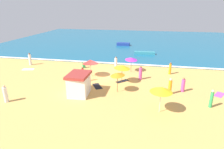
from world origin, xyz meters
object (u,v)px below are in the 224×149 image
at_px(beach_umbrella_4, 131,59).
at_px(beachgoer_3, 116,63).
at_px(beach_umbrella_2, 118,74).
at_px(beachgoer_9, 84,65).
at_px(beachgoer_2, 30,59).
at_px(beachgoer_7, 140,73).
at_px(beachgoer_6, 83,75).
at_px(beach_umbrella_3, 161,89).
at_px(beachgoer_10, 183,85).
at_px(lifeguard_cabana, 79,84).
at_px(beach_umbrella_1, 122,67).
at_px(beachgoer_4, 5,94).
at_px(small_boat_1, 123,44).
at_px(small_boat_0, 145,53).
at_px(beach_umbrella_0, 90,62).
at_px(beachgoer_8, 170,69).
at_px(beachgoer_1, 170,87).
at_px(beachgoer_0, 211,99).

xyz_separation_m(beach_umbrella_4, beachgoer_3, (-2.31, 0.91, -1.01)).
height_order(beach_umbrella_2, beachgoer_9, beach_umbrella_2).
xyz_separation_m(beachgoer_2, beachgoer_9, (8.64, 0.19, -0.46)).
bearing_deg(beach_umbrella_4, beachgoer_7, -62.41).
xyz_separation_m(beachgoer_6, beachgoer_7, (6.75, 2.21, -0.13)).
distance_m(beachgoer_6, beachgoer_9, 5.65).
bearing_deg(beach_umbrella_3, beachgoer_6, 148.61).
height_order(beachgoer_6, beachgoer_9, beachgoer_6).
bearing_deg(beachgoer_9, beachgoer_10, -24.28).
bearing_deg(lifeguard_cabana, beachgoer_9, 106.20).
height_order(beach_umbrella_2, beachgoer_2, beach_umbrella_2).
bearing_deg(beachgoer_6, beach_umbrella_1, 8.50).
relative_size(beachgoer_4, small_boat_1, 0.58).
relative_size(lifeguard_cabana, beach_umbrella_3, 1.15).
bearing_deg(small_boat_0, beach_umbrella_1, -98.36).
height_order(beach_umbrella_0, beach_umbrella_2, beach_umbrella_0).
relative_size(beachgoer_2, beachgoer_10, 1.18).
distance_m(beach_umbrella_3, beachgoer_10, 5.63).
xyz_separation_m(beach_umbrella_0, beachgoer_2, (-10.72, 3.07, -1.08)).
xyz_separation_m(beach_umbrella_3, beachgoer_4, (-14.30, -0.93, -1.34)).
height_order(beachgoer_4, beachgoer_9, beachgoer_4).
xyz_separation_m(beachgoer_8, beachgoer_9, (-12.27, 0.42, -0.36)).
xyz_separation_m(beach_umbrella_4, beachgoer_6, (-5.30, -4.99, -0.92)).
distance_m(beach_umbrella_2, beachgoer_6, 5.09).
relative_size(beach_umbrella_3, beachgoer_6, 1.23).
relative_size(beachgoer_6, small_boat_0, 0.49).
distance_m(beachgoer_6, small_boat_0, 16.86).
xyz_separation_m(beach_umbrella_0, small_boat_0, (6.46, 13.31, -1.63)).
distance_m(lifeguard_cabana, beach_umbrella_3, 8.33).
bearing_deg(beachgoer_8, small_boat_1, 116.08).
xyz_separation_m(beachgoer_6, beachgoer_10, (11.41, -0.58, -0.19)).
distance_m(beachgoer_2, beachgoer_10, 22.53).
bearing_deg(beachgoer_1, beach_umbrella_0, 159.36).
bearing_deg(beachgoer_0, beachgoer_9, 149.16).
height_order(lifeguard_cabana, beach_umbrella_2, lifeguard_cabana).
relative_size(beach_umbrella_2, small_boat_1, 0.75).
relative_size(beach_umbrella_2, beachgoer_3, 1.23).
height_order(beachgoer_10, small_boat_1, beachgoer_10).
bearing_deg(beach_umbrella_2, small_boat_0, 82.65).
height_order(lifeguard_cabana, beachgoer_0, lifeguard_cabana).
distance_m(beach_umbrella_1, beachgoer_3, 5.58).
distance_m(beach_umbrella_0, beachgoer_7, 6.52).
bearing_deg(beachgoer_10, beachgoer_8, 99.02).
bearing_deg(small_boat_0, beach_umbrella_3, -84.46).
distance_m(beachgoer_0, beachgoer_10, 3.67).
bearing_deg(small_boat_0, beach_umbrella_4, -98.23).
relative_size(beachgoer_10, small_boat_0, 0.41).
bearing_deg(beachgoer_8, beachgoer_6, -154.90).
height_order(beachgoer_0, beachgoer_8, beachgoer_0).
relative_size(beachgoer_1, beachgoer_10, 1.10).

